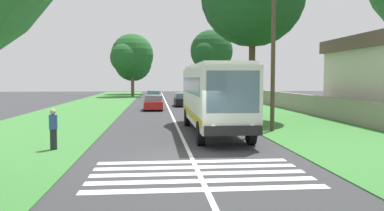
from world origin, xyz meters
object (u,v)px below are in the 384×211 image
at_px(trailing_car_1, 183,100).
at_px(pedestrian, 53,129).
at_px(trailing_car_0, 153,103).
at_px(trailing_car_2, 154,96).
at_px(roadside_tree_right_2, 211,52).
at_px(roadside_tree_left_2, 132,63).
at_px(coach_bus, 213,94).
at_px(roadside_tree_left_1, 131,56).
at_px(utility_pole, 273,50).

bearing_deg(trailing_car_1, pedestrian, 164.63).
bearing_deg(trailing_car_0, trailing_car_1, -31.85).
bearing_deg(trailing_car_2, pedestrian, 173.63).
distance_m(trailing_car_1, roadside_tree_right_2, 8.75).
xyz_separation_m(trailing_car_0, pedestrian, (-21.17, 4.05, 0.24)).
xyz_separation_m(trailing_car_0, roadside_tree_left_2, (38.69, 4.16, 5.29)).
xyz_separation_m(coach_bus, trailing_car_2, (31.41, 3.36, -1.48)).
distance_m(trailing_car_1, roadside_tree_left_1, 25.41).
height_order(trailing_car_0, trailing_car_2, same).
bearing_deg(trailing_car_0, pedestrian, 169.16).
height_order(trailing_car_1, roadside_tree_left_2, roadside_tree_left_2).
height_order(coach_bus, roadside_tree_left_1, roadside_tree_left_1).
height_order(roadside_tree_left_1, roadside_tree_left_2, roadside_tree_left_1).
bearing_deg(utility_pole, roadside_tree_right_2, -0.52).
distance_m(coach_bus, roadside_tree_right_2, 27.77).
bearing_deg(roadside_tree_left_2, trailing_car_2, -170.18).
distance_m(trailing_car_0, trailing_car_2, 14.83).
xyz_separation_m(utility_pole, pedestrian, (-4.96, 10.81, -3.68)).
height_order(coach_bus, utility_pole, utility_pole).
relative_size(coach_bus, trailing_car_0, 2.60).
xyz_separation_m(trailing_car_0, trailing_car_1, (5.09, -3.16, 0.00)).
xyz_separation_m(roadside_tree_left_2, pedestrian, (-59.86, -0.11, -5.04)).
height_order(trailing_car_1, trailing_car_2, same).
bearing_deg(utility_pole, roadside_tree_left_1, 13.22).
distance_m(trailing_car_2, roadside_tree_right_2, 9.91).
bearing_deg(roadside_tree_right_2, coach_bus, 172.31).
bearing_deg(coach_bus, pedestrian, 121.86).
bearing_deg(roadside_tree_left_1, trailing_car_1, -163.60).
distance_m(roadside_tree_left_1, pedestrian, 50.26).
distance_m(trailing_car_0, roadside_tree_right_2, 13.90).
distance_m(trailing_car_0, roadside_tree_left_1, 29.64).
bearing_deg(pedestrian, roadside_tree_left_1, -0.29).
xyz_separation_m(trailing_car_2, roadside_tree_left_2, (23.86, 4.13, 5.29)).
xyz_separation_m(coach_bus, roadside_tree_right_2, (27.22, -3.68, 4.09)).
distance_m(trailing_car_1, roadside_tree_left_2, 34.79).
relative_size(roadside_tree_left_1, utility_pole, 1.18).
bearing_deg(pedestrian, utility_pole, -65.35).
xyz_separation_m(roadside_tree_left_1, pedestrian, (-49.92, 0.25, -5.84)).
relative_size(coach_bus, roadside_tree_right_2, 1.25).
bearing_deg(utility_pole, pedestrian, 114.65).
bearing_deg(roadside_tree_left_2, roadside_tree_left_1, -177.93).
distance_m(roadside_tree_right_2, pedestrian, 34.09).
bearing_deg(pedestrian, trailing_car_2, -6.37).
distance_m(trailing_car_0, roadside_tree_left_2, 39.27).
xyz_separation_m(trailing_car_1, trailing_car_2, (9.74, 3.19, 0.00)).
bearing_deg(roadside_tree_right_2, roadside_tree_left_2, 21.71).
distance_m(trailing_car_1, utility_pole, 21.95).
height_order(trailing_car_1, roadside_tree_left_1, roadside_tree_left_1).
bearing_deg(coach_bus, roadside_tree_left_1, 8.94).
xyz_separation_m(coach_bus, pedestrian, (-4.59, 7.38, -1.24)).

